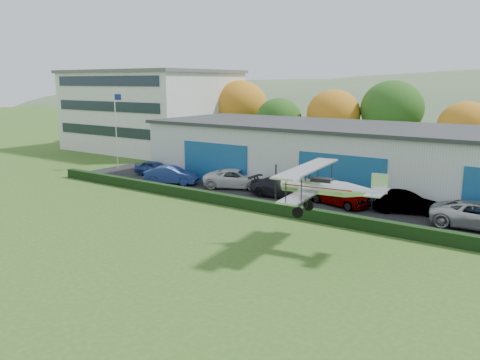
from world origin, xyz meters
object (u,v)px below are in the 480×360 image
Objects in this scene: office_block at (152,110)px; car_5 at (408,202)px; hangar at (370,157)px; car_0 at (155,168)px; flagpole at (116,123)px; car_4 at (339,194)px; car_1 at (172,175)px; car_3 at (282,187)px; biplane at (323,186)px; car_2 at (237,179)px.

office_block reaches higher than car_5.
car_0 is (-18.64, -6.89, -1.88)m from hangar.
flagpole reaches higher than car_4.
car_1 reaches higher than car_0.
car_1 is at bearing 92.80° from car_3.
car_3 is at bearing -106.21° from car_1.
biplane is at bearing -77.71° from hangar.
car_3 is 0.74× the size of biplane.
flagpole is (8.12, -13.00, -0.43)m from office_block.
biplane is at bearing 152.17° from car_5.
biplane is at bearing -136.26° from car_1.
hangar is 16.82m from biplane.
hangar is at bearing 20.31° from car_5.
flagpole is 30.34m from car_5.
car_1 is at bearing -149.69° from hangar.
car_1 is 0.96× the size of car_4.
office_block is 4.85× the size of car_0.
car_5 is at bearing -88.87° from car_3.
car_2 is 4.92m from car_3.
car_5 is 0.66× the size of biplane.
car_4 reaches higher than car_5.
car_0 is 0.86× the size of car_4.
car_1 is 10.65m from car_3.
car_0 is 23.83m from car_5.
office_block is 2.92× the size of biplane.
office_block is 2.57× the size of flagpole.
office_block is at bearing 25.94° from car_1.
car_3 is at bearing 109.05° from car_4.
office_block is 36.53m from car_4.
car_3 is 12.28m from biplane.
office_block reaches higher than biplane.
car_2 is (-9.11, -6.64, -1.82)m from hangar.
biplane is at bearing -145.20° from car_4.
flagpole reaches higher than biplane.
car_1 is (3.84, -1.76, 0.06)m from car_0.
biplane is (7.81, -9.09, 2.70)m from car_3.
car_2 is at bearing -2.40° from flagpole.
hangar is 11.42m from car_2.
flagpole is (-24.88, -5.98, 2.13)m from hangar.
flagpole is at bearing 70.51° from car_5.
office_block reaches higher than car_4.
office_block is (-33.00, 7.02, 2.56)m from hangar.
car_5 is at bearing -19.39° from office_block.
car_1 is 6.03m from car_2.
car_2 is at bearing 72.23° from car_5.
car_3 is (-4.23, -7.33, -1.85)m from hangar.
office_block reaches higher than hangar.
car_5 reaches higher than car_3.
office_block is at bearing 43.26° from car_0.
car_2 is 1.14× the size of car_4.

